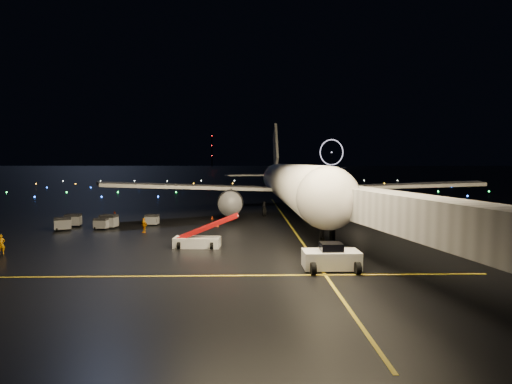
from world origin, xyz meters
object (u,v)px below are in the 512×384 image
baggage_cart_3 (63,224)px  baggage_cart_4 (73,220)px  baggage_cart_1 (109,221)px  crew_c (144,225)px  belt_loader (197,231)px  airliner (289,162)px  crew_a (1,244)px  pushback_tug (331,256)px  baggage_cart_2 (101,224)px  baggage_cart_0 (152,220)px

baggage_cart_3 → baggage_cart_4: size_ratio=0.99×
baggage_cart_1 → crew_c: bearing=-23.8°
baggage_cart_1 → belt_loader: bearing=-33.7°
airliner → crew_a: bearing=-137.6°
pushback_tug → baggage_cart_4: pushback_tug is taller
pushback_tug → crew_c: (-20.16, 17.94, -0.18)m
pushback_tug → crew_c: 26.99m
pushback_tug → baggage_cart_3: bearing=147.1°
airliner → crew_a: 43.86m
pushback_tug → baggage_cart_1: 33.76m
pushback_tug → baggage_cart_2: (-26.50, 20.62, -0.37)m
crew_a → baggage_cart_2: bearing=40.8°
belt_loader → baggage_cart_0: (-8.26, 15.07, -0.97)m
crew_a → baggage_cart_2: (4.49, 14.46, -0.22)m
baggage_cart_2 → baggage_cart_3: (-4.80, -0.66, 0.11)m
baggage_cart_0 → baggage_cart_1: (-5.31, -2.31, 0.15)m
airliner → crew_c: size_ratio=33.73×
baggage_cart_3 → crew_c: bearing=-33.1°
airliner → baggage_cart_1: airliner is taller
crew_c → baggage_cart_4: (-11.16, 5.23, -0.07)m
baggage_cart_4 → baggage_cart_2: bearing=-35.4°
belt_loader → baggage_cart_0: belt_loader is taller
belt_loader → baggage_cart_0: size_ratio=4.02×
pushback_tug → crew_a: pushback_tug is taller
pushback_tug → crew_a: (-30.99, 6.17, -0.15)m
baggage_cart_0 → crew_a: bearing=-114.3°
crew_a → baggage_cart_0: (10.43, 17.84, -0.22)m
airliner → crew_a: (-31.32, -29.65, -7.97)m
crew_a → baggage_cart_2: crew_a is taller
baggage_cart_0 → baggage_cart_4: baggage_cart_4 is taller
crew_a → baggage_cart_0: crew_a is taller
baggage_cart_1 → baggage_cart_2: baggage_cart_1 is taller
pushback_tug → baggage_cart_1: bearing=139.6°
baggage_cart_0 → airliner: bearing=35.5°
crew_c → baggage_cart_1: (-5.70, 3.76, -0.03)m
crew_a → pushback_tug: bearing=-43.2°
baggage_cart_2 → baggage_cart_3: size_ratio=0.87×
baggage_cart_0 → baggage_cart_2: bearing=-144.3°
baggage_cart_2 → baggage_cart_3: baggage_cart_3 is taller
baggage_cart_0 → baggage_cart_1: size_ratio=0.83×
airliner → belt_loader: bearing=-116.2°
crew_c → baggage_cart_2: size_ratio=1.06×
crew_a → baggage_cart_3: size_ratio=0.96×
airliner → baggage_cart_0: airliner is taller
belt_loader → baggage_cart_4: size_ratio=3.47×
airliner → baggage_cart_2: size_ratio=35.81×
airliner → crew_c: airliner is taller
baggage_cart_2 → baggage_cart_0: bearing=35.9°
belt_loader → pushback_tug: bearing=-31.3°
pushback_tug → baggage_cart_3: size_ratio=2.32×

